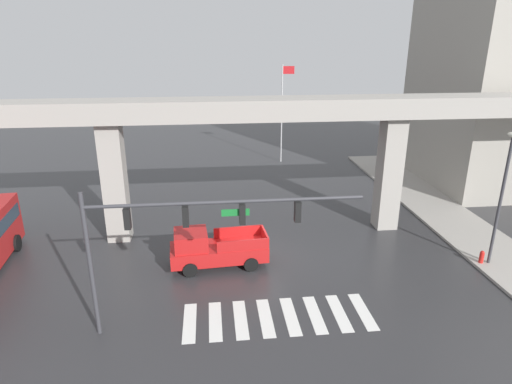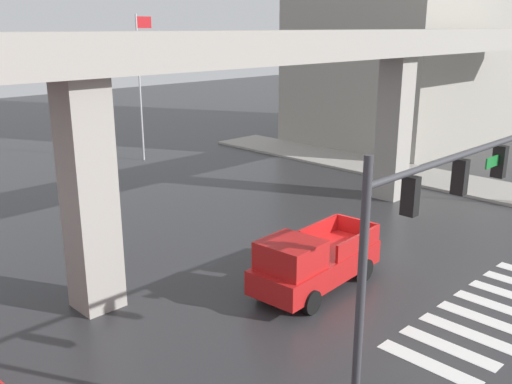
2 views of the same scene
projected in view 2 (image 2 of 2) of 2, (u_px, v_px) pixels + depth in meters
name	position (u px, v px, depth m)	size (l,w,h in m)	color
ground_plane	(343.00, 261.00, 21.13)	(120.00, 120.00, 0.00)	#2D2D30
crosswalk_stripes	(492.00, 313.00, 17.26)	(8.25, 2.80, 0.01)	silver
elevated_overpass	(281.00, 64.00, 21.37)	(48.64, 2.35, 8.32)	#9E9991
sidewalk_east	(457.00, 183.00, 31.35)	(4.00, 36.00, 0.15)	#9E9991
pickup_truck	(312.00, 263.00, 18.50)	(5.23, 2.38, 2.08)	red
traffic_signal_mast	(455.00, 195.00, 13.14)	(10.89, 0.32, 6.20)	#38383D
flagpole	(141.00, 77.00, 35.70)	(1.16, 0.12, 9.20)	silver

